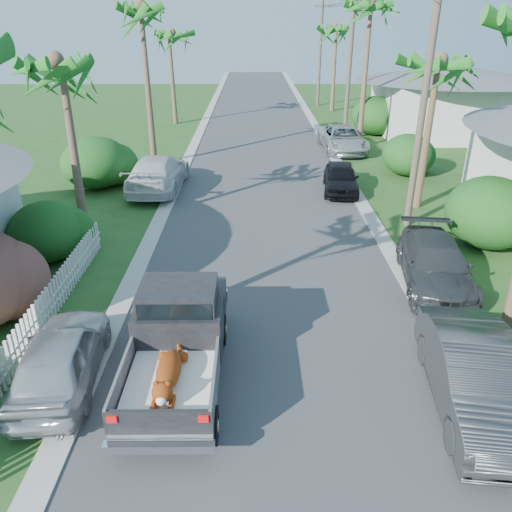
{
  "coord_description": "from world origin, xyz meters",
  "views": [
    {
      "loc": [
        -0.53,
        -5.38,
        7.42
      ],
      "look_at": [
        -0.44,
        7.21,
        1.4
      ],
      "focal_mm": 35.0,
      "sensor_mm": 36.0,
      "label": 1
    }
  ],
  "objects_px": {
    "palm_l_d": "(169,33)",
    "palm_r_b": "(438,61)",
    "parked_car_rm": "(435,264)",
    "palm_r_d": "(337,27)",
    "house_right_far": "(449,103)",
    "pickup_truck": "(179,332)",
    "utility_pole_b": "(423,105)",
    "palm_l_b": "(59,61)",
    "parked_car_rf": "(341,178)",
    "palm_r_c": "(371,4)",
    "parked_car_rn": "(476,378)",
    "parked_car_lf": "(158,173)",
    "palm_l_c": "(141,7)",
    "utility_pole_d": "(320,53)",
    "parked_car_ln": "(61,357)",
    "utility_pole_c": "(349,68)",
    "parked_car_rd": "(343,139)"
  },
  "relations": [
    {
      "from": "palm_l_d",
      "to": "palm_r_b",
      "type": "height_order",
      "value": "palm_l_d"
    },
    {
      "from": "parked_car_rm",
      "to": "palm_r_d",
      "type": "xyz_separation_m",
      "value": [
        1.5,
        31.92,
        6.06
      ]
    },
    {
      "from": "palm_l_d",
      "to": "palm_r_b",
      "type": "xyz_separation_m",
      "value": [
        13.1,
        -19.0,
        -0.49
      ]
    },
    {
      "from": "house_right_far",
      "to": "palm_r_d",
      "type": "bearing_deg",
      "value": 123.02
    },
    {
      "from": "pickup_truck",
      "to": "utility_pole_b",
      "type": "distance_m",
      "value": 12.42
    },
    {
      "from": "palm_r_d",
      "to": "palm_l_b",
      "type": "bearing_deg",
      "value": -115.41
    },
    {
      "from": "pickup_truck",
      "to": "palm_r_d",
      "type": "bearing_deg",
      "value": 76.4
    },
    {
      "from": "parked_car_rf",
      "to": "palm_l_b",
      "type": "xyz_separation_m",
      "value": [
        -10.4,
        -5.2,
        5.49
      ]
    },
    {
      "from": "palm_r_d",
      "to": "palm_r_c",
      "type": "bearing_deg",
      "value": -91.23
    },
    {
      "from": "parked_car_rn",
      "to": "parked_car_lf",
      "type": "bearing_deg",
      "value": 127.73
    },
    {
      "from": "pickup_truck",
      "to": "palm_l_b",
      "type": "bearing_deg",
      "value": 119.99
    },
    {
      "from": "palm_l_c",
      "to": "utility_pole_d",
      "type": "relative_size",
      "value": 1.02
    },
    {
      "from": "parked_car_ln",
      "to": "parked_car_rf",
      "type": "bearing_deg",
      "value": -126.5
    },
    {
      "from": "palm_r_b",
      "to": "palm_r_c",
      "type": "bearing_deg",
      "value": 92.08
    },
    {
      "from": "parked_car_rm",
      "to": "palm_l_b",
      "type": "height_order",
      "value": "palm_l_b"
    },
    {
      "from": "utility_pole_d",
      "to": "palm_l_d",
      "type": "bearing_deg",
      "value": -143.36
    },
    {
      "from": "palm_l_c",
      "to": "palm_r_b",
      "type": "bearing_deg",
      "value": -29.05
    },
    {
      "from": "parked_car_rm",
      "to": "palm_l_d",
      "type": "xyz_separation_m",
      "value": [
        -11.5,
        25.92,
        5.76
      ]
    },
    {
      "from": "palm_r_b",
      "to": "palm_r_c",
      "type": "distance_m",
      "value": 11.22
    },
    {
      "from": "palm_l_c",
      "to": "palm_l_d",
      "type": "xyz_separation_m",
      "value": [
        -0.5,
        12.0,
        -1.47
      ]
    },
    {
      "from": "palm_l_c",
      "to": "palm_r_b",
      "type": "xyz_separation_m",
      "value": [
        12.6,
        -7.0,
        -1.96
      ]
    },
    {
      "from": "parked_car_ln",
      "to": "palm_r_c",
      "type": "bearing_deg",
      "value": -121.0
    },
    {
      "from": "palm_l_c",
      "to": "palm_l_d",
      "type": "height_order",
      "value": "palm_l_c"
    },
    {
      "from": "utility_pole_c",
      "to": "utility_pole_d",
      "type": "height_order",
      "value": "same"
    },
    {
      "from": "parked_car_rn",
      "to": "parked_car_rd",
      "type": "xyz_separation_m",
      "value": [
        0.95,
        22.45,
        -0.02
      ]
    },
    {
      "from": "palm_r_b",
      "to": "house_right_far",
      "type": "distance_m",
      "value": 16.75
    },
    {
      "from": "parked_car_lf",
      "to": "palm_r_d",
      "type": "bearing_deg",
      "value": -114.65
    },
    {
      "from": "parked_car_rf",
      "to": "palm_r_c",
      "type": "relative_size",
      "value": 0.41
    },
    {
      "from": "parked_car_lf",
      "to": "house_right_far",
      "type": "relative_size",
      "value": 0.62
    },
    {
      "from": "parked_car_rd",
      "to": "palm_l_b",
      "type": "xyz_separation_m",
      "value": [
        -11.8,
        -13.19,
        5.42
      ]
    },
    {
      "from": "parked_car_rn",
      "to": "palm_r_b",
      "type": "height_order",
      "value": "palm_r_b"
    },
    {
      "from": "pickup_truck",
      "to": "palm_r_b",
      "type": "height_order",
      "value": "palm_r_b"
    },
    {
      "from": "palm_r_d",
      "to": "palm_l_d",
      "type": "bearing_deg",
      "value": -155.22
    },
    {
      "from": "parked_car_lf",
      "to": "palm_l_b",
      "type": "bearing_deg",
      "value": 74.59
    },
    {
      "from": "palm_l_c",
      "to": "house_right_far",
      "type": "relative_size",
      "value": 1.02
    },
    {
      "from": "parked_car_rd",
      "to": "parked_car_lf",
      "type": "bearing_deg",
      "value": -145.22
    },
    {
      "from": "parked_car_lf",
      "to": "palm_l_b",
      "type": "xyz_separation_m",
      "value": [
        -1.8,
        -5.57,
        5.34
      ]
    },
    {
      "from": "parked_car_rm",
      "to": "palm_l_c",
      "type": "height_order",
      "value": "palm_l_c"
    },
    {
      "from": "parked_car_ln",
      "to": "palm_l_b",
      "type": "distance_m",
      "value": 10.24
    },
    {
      "from": "palm_l_d",
      "to": "palm_r_c",
      "type": "distance_m",
      "value": 15.1
    },
    {
      "from": "parked_car_rf",
      "to": "palm_r_b",
      "type": "height_order",
      "value": "palm_r_b"
    },
    {
      "from": "palm_l_d",
      "to": "palm_r_c",
      "type": "height_order",
      "value": "palm_r_c"
    },
    {
      "from": "house_right_far",
      "to": "palm_l_b",
      "type": "bearing_deg",
      "value": -137.73
    },
    {
      "from": "pickup_truck",
      "to": "parked_car_rn",
      "type": "bearing_deg",
      "value": -11.71
    },
    {
      "from": "utility_pole_b",
      "to": "palm_l_c",
      "type": "bearing_deg",
      "value": 142.19
    },
    {
      "from": "parked_car_ln",
      "to": "parked_car_lf",
      "type": "distance_m",
      "value": 13.99
    },
    {
      "from": "palm_r_b",
      "to": "palm_r_c",
      "type": "relative_size",
      "value": 0.77
    },
    {
      "from": "palm_r_b",
      "to": "house_right_far",
      "type": "height_order",
      "value": "palm_r_b"
    },
    {
      "from": "palm_r_d",
      "to": "parked_car_lf",
      "type": "bearing_deg",
      "value": -117.15
    },
    {
      "from": "palm_l_d",
      "to": "utility_pole_b",
      "type": "distance_m",
      "value": 24.31
    }
  ]
}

